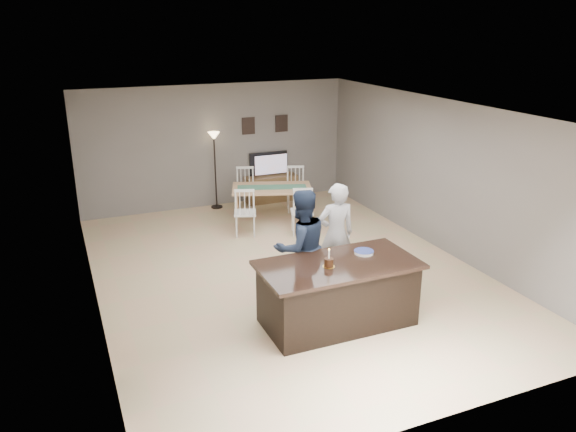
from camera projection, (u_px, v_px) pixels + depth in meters
name	position (u px, v px, depth m)	size (l,w,h in m)	color
floor	(286.00, 272.00, 9.35)	(8.00, 8.00, 0.00)	tan
room_shell	(286.00, 175.00, 8.80)	(8.00, 8.00, 8.00)	slate
kitchen_island	(338.00, 293.00, 7.64)	(2.15, 1.10, 0.90)	black
tv_console	(271.00, 188.00, 12.98)	(1.20, 0.40, 0.60)	brown
television	(270.00, 164.00, 12.85)	(0.91, 0.12, 0.53)	black
tv_screen_glow	(271.00, 165.00, 12.78)	(0.78, 0.78, 0.00)	#CD4F16
picture_frames	(265.00, 125.00, 12.66)	(1.10, 0.02, 0.38)	black
doorway	(108.00, 295.00, 5.84)	(0.00, 2.10, 2.65)	black
woman	(336.00, 234.00, 8.72)	(0.60, 0.39, 1.64)	#B0AFB4
man	(301.00, 247.00, 8.10)	(0.84, 0.66, 1.73)	#1C273D
birthday_cake	(329.00, 262.00, 7.36)	(0.17, 0.17, 0.26)	gold
plate_stack	(364.00, 252.00, 7.79)	(0.27, 0.27, 0.04)	white
dining_table	(272.00, 193.00, 11.49)	(2.03, 2.20, 0.98)	tan
floor_lamp	(214.00, 150.00, 12.18)	(0.26, 0.26, 1.70)	black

